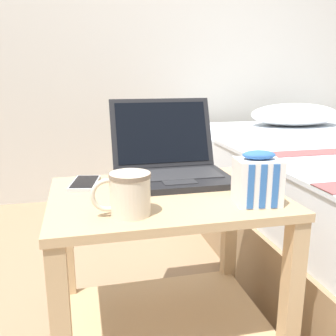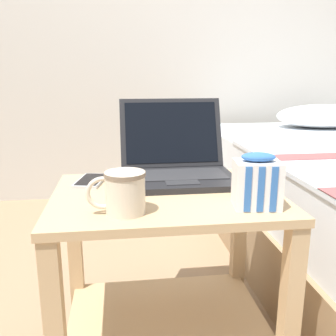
{
  "view_description": "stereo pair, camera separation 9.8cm",
  "coord_description": "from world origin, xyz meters",
  "px_view_note": "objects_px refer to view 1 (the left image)",
  "views": [
    {
      "loc": [
        -0.22,
        -0.96,
        0.85
      ],
      "look_at": [
        0.0,
        -0.04,
        0.61
      ],
      "focal_mm": 40.0,
      "sensor_mm": 36.0,
      "label": 1
    },
    {
      "loc": [
        -0.12,
        -0.98,
        0.85
      ],
      "look_at": [
        0.0,
        -0.04,
        0.61
      ],
      "focal_mm": 40.0,
      "sensor_mm": 36.0,
      "label": 2
    }
  ],
  "objects_px": {
    "cell_phone": "(85,183)",
    "snack_bag": "(257,180)",
    "mug_front_left": "(129,192)",
    "laptop": "(170,163)"
  },
  "relations": [
    {
      "from": "laptop",
      "to": "mug_front_left",
      "type": "distance_m",
      "value": 0.34
    },
    {
      "from": "mug_front_left",
      "to": "laptop",
      "type": "bearing_deg",
      "value": 60.15
    },
    {
      "from": "snack_bag",
      "to": "laptop",
      "type": "bearing_deg",
      "value": 118.22
    },
    {
      "from": "laptop",
      "to": "cell_phone",
      "type": "bearing_deg",
      "value": -175.99
    },
    {
      "from": "cell_phone",
      "to": "laptop",
      "type": "bearing_deg",
      "value": 4.01
    },
    {
      "from": "laptop",
      "to": "snack_bag",
      "type": "distance_m",
      "value": 0.33
    },
    {
      "from": "snack_bag",
      "to": "cell_phone",
      "type": "xyz_separation_m",
      "value": [
        -0.42,
        0.27,
        -0.06
      ]
    },
    {
      "from": "snack_bag",
      "to": "cell_phone",
      "type": "relative_size",
      "value": 0.88
    },
    {
      "from": "cell_phone",
      "to": "snack_bag",
      "type": "bearing_deg",
      "value": -32.9
    },
    {
      "from": "mug_front_left",
      "to": "snack_bag",
      "type": "relative_size",
      "value": 1.02
    }
  ]
}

